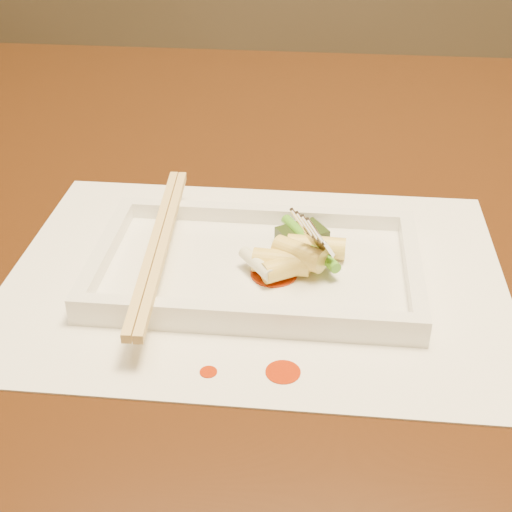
# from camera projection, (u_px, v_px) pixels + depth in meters

# --- Properties ---
(table) EXTENTS (1.40, 0.90, 0.75)m
(table) POSITION_uv_depth(u_px,v_px,m) (304.00, 268.00, 0.77)
(table) COLOR black
(table) RESTS_ON ground
(placemat) EXTENTS (0.40, 0.30, 0.00)m
(placemat) POSITION_uv_depth(u_px,v_px,m) (256.00, 275.00, 0.58)
(placemat) COLOR white
(placemat) RESTS_ON table
(sauce_splatter_a) EXTENTS (0.02, 0.02, 0.00)m
(sauce_splatter_a) POSITION_uv_depth(u_px,v_px,m) (283.00, 372.00, 0.48)
(sauce_splatter_a) COLOR #A72604
(sauce_splatter_a) RESTS_ON placemat
(sauce_splatter_b) EXTENTS (0.01, 0.01, 0.00)m
(sauce_splatter_b) POSITION_uv_depth(u_px,v_px,m) (208.00, 372.00, 0.48)
(sauce_splatter_b) COLOR #A72604
(sauce_splatter_b) RESTS_ON placemat
(plate_base) EXTENTS (0.26, 0.16, 0.01)m
(plate_base) POSITION_uv_depth(u_px,v_px,m) (256.00, 271.00, 0.58)
(plate_base) COLOR white
(plate_base) RESTS_ON placemat
(plate_rim_far) EXTENTS (0.26, 0.01, 0.01)m
(plate_rim_far) POSITION_uv_depth(u_px,v_px,m) (264.00, 214.00, 0.63)
(plate_rim_far) COLOR white
(plate_rim_far) RESTS_ON plate_base
(plate_rim_near) EXTENTS (0.26, 0.01, 0.01)m
(plate_rim_near) POSITION_uv_depth(u_px,v_px,m) (246.00, 315.00, 0.51)
(plate_rim_near) COLOR white
(plate_rim_near) RESTS_ON plate_base
(plate_rim_left) EXTENTS (0.01, 0.14, 0.01)m
(plate_rim_left) POSITION_uv_depth(u_px,v_px,m) (105.00, 251.00, 0.58)
(plate_rim_left) COLOR white
(plate_rim_left) RESTS_ON plate_base
(plate_rim_right) EXTENTS (0.01, 0.14, 0.01)m
(plate_rim_right) POSITION_uv_depth(u_px,v_px,m) (413.00, 268.00, 0.56)
(plate_rim_right) COLOR white
(plate_rim_right) RESTS_ON plate_base
(veg_piece) EXTENTS (0.05, 0.04, 0.01)m
(veg_piece) POSITION_uv_depth(u_px,v_px,m) (302.00, 235.00, 0.60)
(veg_piece) COLOR black
(veg_piece) RESTS_ON plate_base
(scallion_white) EXTENTS (0.03, 0.04, 0.01)m
(scallion_white) POSITION_uv_depth(u_px,v_px,m) (257.00, 264.00, 0.56)
(scallion_white) COLOR #EAEACC
(scallion_white) RESTS_ON plate_base
(scallion_green) EXTENTS (0.05, 0.08, 0.01)m
(scallion_green) POSITION_uv_depth(u_px,v_px,m) (310.00, 243.00, 0.58)
(scallion_green) COLOR #3C8C16
(scallion_green) RESTS_ON plate_base
(chopstick_a) EXTENTS (0.02, 0.24, 0.01)m
(chopstick_a) POSITION_uv_depth(u_px,v_px,m) (154.00, 243.00, 0.57)
(chopstick_a) COLOR #DAB66D
(chopstick_a) RESTS_ON plate_rim_near
(chopstick_b) EXTENTS (0.02, 0.24, 0.01)m
(chopstick_b) POSITION_uv_depth(u_px,v_px,m) (164.00, 243.00, 0.57)
(chopstick_b) COLOR #DAB66D
(chopstick_b) RESTS_ON plate_rim_near
(fork) EXTENTS (0.09, 0.10, 0.14)m
(fork) POSITION_uv_depth(u_px,v_px,m) (350.00, 178.00, 0.54)
(fork) COLOR silver
(fork) RESTS_ON plate_base
(sauce_blob_0) EXTENTS (0.04, 0.04, 0.00)m
(sauce_blob_0) POSITION_uv_depth(u_px,v_px,m) (274.00, 274.00, 0.56)
(sauce_blob_0) COLOR #A72604
(sauce_blob_0) RESTS_ON plate_base
(rice_cake_0) EXTENTS (0.05, 0.04, 0.02)m
(rice_cake_0) POSITION_uv_depth(u_px,v_px,m) (289.00, 267.00, 0.55)
(rice_cake_0) COLOR #F4E572
(rice_cake_0) RESTS_ON plate_base
(rice_cake_1) EXTENTS (0.05, 0.02, 0.02)m
(rice_cake_1) POSITION_uv_depth(u_px,v_px,m) (281.00, 262.00, 0.56)
(rice_cake_1) COLOR #F4E572
(rice_cake_1) RESTS_ON plate_base
(rice_cake_2) EXTENTS (0.05, 0.04, 0.02)m
(rice_cake_2) POSITION_uv_depth(u_px,v_px,m) (299.00, 254.00, 0.56)
(rice_cake_2) COLOR #F4E572
(rice_cake_2) RESTS_ON plate_base
(rice_cake_3) EXTENTS (0.05, 0.02, 0.02)m
(rice_cake_3) POSITION_uv_depth(u_px,v_px,m) (316.00, 247.00, 0.58)
(rice_cake_3) COLOR #F4E572
(rice_cake_3) RESTS_ON plate_base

